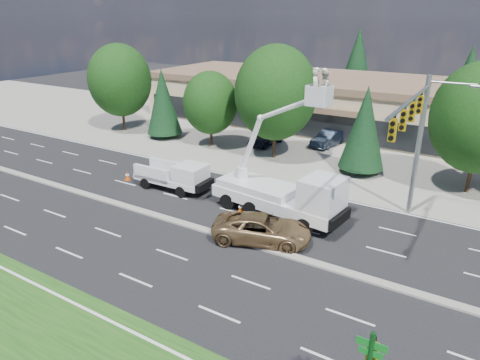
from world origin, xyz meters
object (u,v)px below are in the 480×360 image
Objects in this scene: signal_mast at (416,131)px; utility_pickup at (176,179)px; bucket_truck at (287,189)px; minivan at (262,229)px.

utility_pickup is (-15.72, -2.83, -5.16)m from signal_mast.
minivan is at bearing -82.34° from bucket_truck.
bucket_truck is 1.70× the size of minivan.
signal_mast is at bearing -64.41° from minivan.
minivan is at bearing -22.12° from utility_pickup.
utility_pickup is at bearing 50.85° from minivan.
minivan is (0.03, -3.37, -1.31)m from bucket_truck.
signal_mast reaches higher than utility_pickup.
bucket_truck is at bearing -17.81° from minivan.
minivan is (-6.54, -6.31, -5.27)m from signal_mast.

